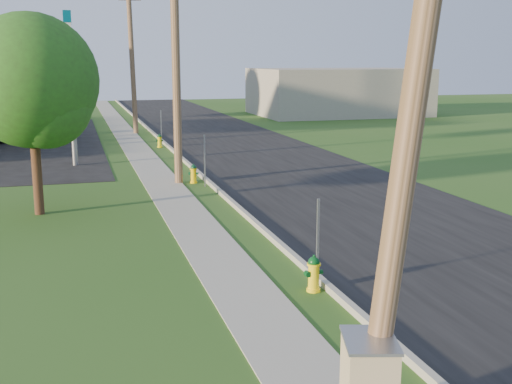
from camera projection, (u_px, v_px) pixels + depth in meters
road at (376, 215)px, 20.16m from camera, size 8.00×120.00×0.02m
curb at (254, 221)px, 19.07m from camera, size 0.15×120.00×0.15m
sidewalk at (196, 228)px, 18.61m from camera, size 1.50×120.00×0.03m
utility_pole_near at (419, 60)px, 7.45m from camera, size 1.40×0.32×9.48m
utility_pole_mid at (176, 55)px, 24.37m from camera, size 1.40×0.32×9.80m
utility_pole_far at (132, 59)px, 41.34m from camera, size 1.40×0.32×9.50m
sign_post_near at (318, 246)px, 13.35m from camera, size 0.05×0.04×2.00m
sign_post_mid at (205, 161)px, 24.46m from camera, size 0.05×0.04×2.00m
sign_post_far at (161, 128)px, 35.94m from camera, size 0.05×0.04×2.00m
price_pylon at (69, 45)px, 28.39m from camera, size 0.34×2.04×6.85m
distant_building at (337, 92)px, 56.33m from camera, size 14.00×10.00×4.00m
tree_verge at (34, 86)px, 19.44m from camera, size 4.11×4.11×6.22m
tree_lot at (45, 56)px, 47.82m from camera, size 5.18×5.18×7.85m
hydrant_near at (314, 274)px, 13.47m from camera, size 0.41×0.37×0.80m
hydrant_mid at (194, 174)px, 25.28m from camera, size 0.39×0.35×0.77m
hydrant_far at (160, 141)px, 35.47m from camera, size 0.40×0.35×0.76m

